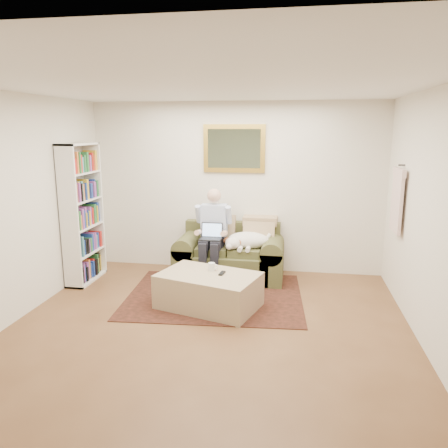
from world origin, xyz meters
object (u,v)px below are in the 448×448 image
(seated_man, at_px, (212,236))
(laptop, at_px, (211,235))
(ottoman, at_px, (209,291))
(sleeping_dog, at_px, (248,240))
(sofa, at_px, (230,260))
(coffee_mug, at_px, (212,267))
(bookshelf, at_px, (82,214))

(seated_man, distance_m, laptop, 0.07)
(seated_man, relative_size, ottoman, 1.12)
(sleeping_dog, bearing_deg, sofa, 164.26)
(laptop, height_order, sleeping_dog, laptop)
(sleeping_dog, bearing_deg, laptop, -166.36)
(coffee_mug, distance_m, bookshelf, 2.14)
(sofa, bearing_deg, sleeping_dog, -15.74)
(laptop, height_order, coffee_mug, laptop)
(ottoman, xyz_separation_m, bookshelf, (-1.99, 0.70, 0.78))
(seated_man, xyz_separation_m, coffee_mug, (0.16, -0.88, -0.18))
(seated_man, height_order, bookshelf, bookshelf)
(sofa, xyz_separation_m, ottoman, (-0.09, -1.16, -0.06))
(sleeping_dog, height_order, ottoman, sleeping_dog)
(sleeping_dog, bearing_deg, seated_man, -172.87)
(sofa, xyz_separation_m, bookshelf, (-2.08, -0.46, 0.73))
(seated_man, height_order, sleeping_dog, seated_man)
(sofa, height_order, bookshelf, bookshelf)
(laptop, bearing_deg, seated_man, 90.00)
(coffee_mug, bearing_deg, seated_man, 100.31)
(seated_man, bearing_deg, coffee_mug, -79.69)
(bookshelf, bearing_deg, sleeping_dog, 9.19)
(sofa, bearing_deg, coffee_mug, -94.42)
(ottoman, bearing_deg, sofa, 85.58)
(sofa, xyz_separation_m, laptop, (-0.24, -0.21, 0.43))
(laptop, height_order, bookshelf, bookshelf)
(seated_man, distance_m, sleeping_dog, 0.53)
(seated_man, xyz_separation_m, ottoman, (0.15, -1.02, -0.45))
(sofa, relative_size, laptop, 5.15)
(sofa, distance_m, laptop, 0.53)
(sofa, relative_size, bookshelf, 0.79)
(bookshelf, bearing_deg, seated_man, 9.77)
(sofa, distance_m, seated_man, 0.48)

